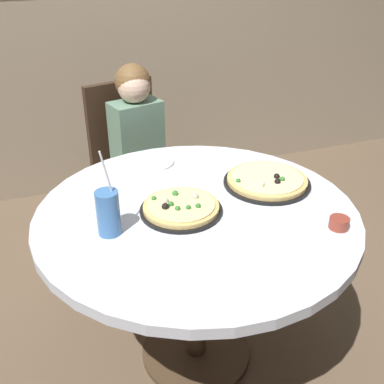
{
  "coord_description": "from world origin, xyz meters",
  "views": [
    {
      "loc": [
        -0.53,
        -1.38,
        1.65
      ],
      "look_at": [
        0.0,
        0.05,
        0.8
      ],
      "focal_mm": 43.54,
      "sensor_mm": 36.0,
      "label": 1
    }
  ],
  "objects": [
    {
      "name": "dining_table",
      "position": [
        0.0,
        0.0,
        0.65
      ],
      "size": [
        1.2,
        1.2,
        0.75
      ],
      "color": "silver",
      "rests_on": "ground_plane"
    },
    {
      "name": "ground_plane",
      "position": [
        0.0,
        0.0,
        0.0
      ],
      "size": [
        8.0,
        8.0,
        0.0
      ],
      "primitive_type": "plane",
      "color": "brown"
    },
    {
      "name": "chair_wooden",
      "position": [
        -0.02,
        1.01,
        0.53
      ],
      "size": [
        0.49,
        0.49,
        0.95
      ],
      "color": "#382619",
      "rests_on": "ground_plane"
    },
    {
      "name": "plate_small",
      "position": [
        -0.04,
        0.44,
        0.76
      ],
      "size": [
        0.18,
        0.18,
        0.01
      ],
      "primitive_type": "cylinder",
      "color": "white",
      "rests_on": "dining_table"
    },
    {
      "name": "soda_cup",
      "position": [
        -0.33,
        -0.04,
        0.83
      ],
      "size": [
        0.08,
        0.08,
        0.31
      ],
      "color": "#3F72B2",
      "rests_on": "dining_table"
    },
    {
      "name": "sauce_bowl",
      "position": [
        0.42,
        -0.29,
        0.77
      ],
      "size": [
        0.07,
        0.07,
        0.04
      ],
      "primitive_type": "cylinder",
      "color": "brown",
      "rests_on": "dining_table"
    },
    {
      "name": "pizza_cheese",
      "position": [
        0.34,
        0.09,
        0.77
      ],
      "size": [
        0.36,
        0.36,
        0.05
      ],
      "color": "black",
      "rests_on": "dining_table"
    },
    {
      "name": "pizza_veggie",
      "position": [
        -0.06,
        0.01,
        0.77
      ],
      "size": [
        0.31,
        0.31,
        0.05
      ],
      "color": "black",
      "rests_on": "dining_table"
    },
    {
      "name": "diner_child",
      "position": [
        0.02,
        0.83,
        0.48
      ],
      "size": [
        0.33,
        0.43,
        1.08
      ],
      "color": "#3F4766",
      "rests_on": "ground_plane"
    }
  ]
}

